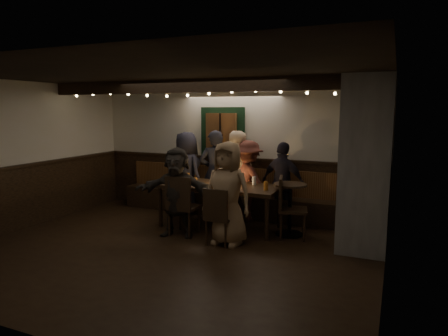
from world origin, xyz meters
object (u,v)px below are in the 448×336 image
at_px(chair_near_right, 218,213).
at_px(person_d, 248,181).
at_px(chair_end, 287,204).
at_px(high_top, 290,203).
at_px(person_f, 177,192).
at_px(person_g, 228,193).
at_px(person_a, 186,172).
at_px(dining_table, 219,188).
at_px(person_b, 215,173).
at_px(person_e, 283,183).
at_px(person_c, 235,175).
at_px(chair_near_left, 181,202).

height_order(chair_near_right, person_d, person_d).
distance_m(chair_end, high_top, 0.16).
relative_size(chair_near_right, person_f, 0.61).
bearing_deg(person_g, person_a, 139.16).
bearing_deg(person_g, person_d, 100.27).
bearing_deg(chair_near_right, person_a, 131.80).
height_order(dining_table, person_b, person_b).
distance_m(person_f, person_g, 0.94).
bearing_deg(high_top, person_e, 114.60).
bearing_deg(chair_near_right, high_top, 47.18).
bearing_deg(person_c, dining_table, 70.22).
relative_size(dining_table, person_f, 1.45).
bearing_deg(chair_near_left, chair_end, 21.05).
height_order(chair_near_right, person_e, person_e).
xyz_separation_m(person_a, person_d, (1.36, -0.07, -0.06)).
height_order(chair_end, person_e, person_e).
bearing_deg(chair_near_left, person_f, -171.41).
relative_size(person_c, person_f, 1.14).
bearing_deg(high_top, person_f, -155.12).
relative_size(chair_end, person_g, 0.62).
height_order(person_a, person_g, person_a).
xyz_separation_m(chair_end, person_b, (-1.71, 0.88, 0.28)).
relative_size(chair_near_left, chair_end, 1.01).
xyz_separation_m(person_d, person_f, (-0.75, -1.37, -0.02)).
bearing_deg(person_e, person_d, 24.17).
relative_size(person_a, person_e, 1.09).
xyz_separation_m(person_b, person_d, (0.75, -0.15, -0.08)).
height_order(chair_near_right, person_b, person_b).
height_order(chair_near_right, high_top, chair_near_right).
xyz_separation_m(high_top, person_c, (-1.24, 0.61, 0.30)).
distance_m(person_c, person_g, 1.51).
bearing_deg(person_d, dining_table, 86.66).
distance_m(chair_end, person_g, 1.06).
xyz_separation_m(person_c, person_f, (-0.48, -1.41, -0.10)).
bearing_deg(dining_table, person_f, -121.09).
relative_size(person_a, person_d, 1.08).
bearing_deg(chair_near_right, person_e, 70.17).
distance_m(chair_near_left, high_top, 1.82).
bearing_deg(chair_end, person_d, 142.79).
distance_m(dining_table, person_a, 1.27).
height_order(chair_near_left, chair_near_right, chair_near_left).
relative_size(high_top, person_c, 0.52).
distance_m(chair_end, person_b, 1.94).
bearing_deg(person_b, person_d, 144.08).
relative_size(person_c, person_g, 1.05).
relative_size(person_b, person_e, 1.12).
height_order(chair_end, person_g, person_g).
height_order(person_b, person_c, person_c).
bearing_deg(person_e, person_g, 88.29).
height_order(person_a, person_f, person_a).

